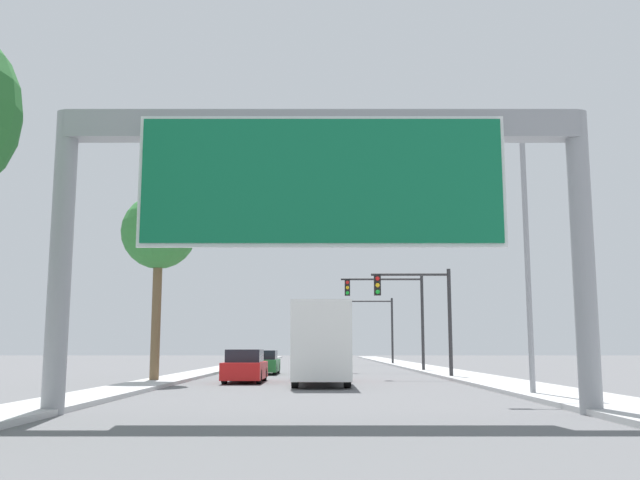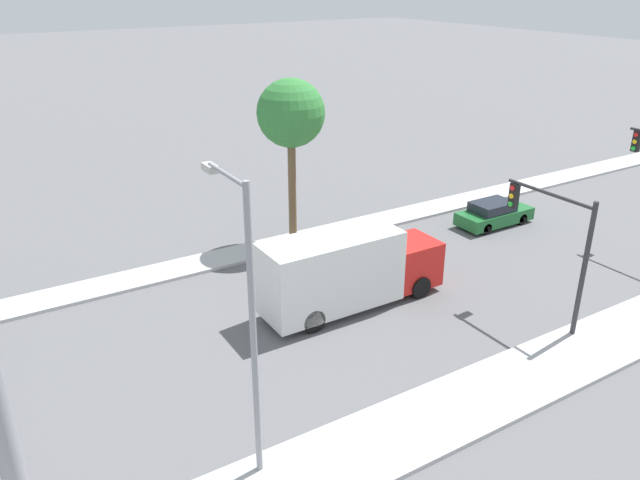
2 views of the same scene
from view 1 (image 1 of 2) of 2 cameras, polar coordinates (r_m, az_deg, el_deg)
The scene contains 11 objects.
sidewalk_right at distance 59.96m, azimuth 7.46°, elevation -9.98°, with size 3.00×120.00×0.15m.
median_strip_left at distance 59.88m, azimuth -7.14°, elevation -9.99°, with size 2.00×120.00×0.15m.
sign_gantry at distance 17.76m, azimuth 0.03°, elevation 4.53°, with size 13.45×0.73×7.50m.
car_near_left at distance 43.73m, azimuth -4.72°, elevation -9.77°, with size 1.86×4.56×1.42m.
car_far_left at distance 33.49m, azimuth -6.14°, elevation -10.06°, with size 1.74×4.75×1.51m.
truck_box_primary at distance 31.10m, azimuth -0.04°, elevation -8.33°, with size 2.36×8.35×3.43m.
traffic_light_near_intersection at distance 37.88m, azimuth 8.13°, elevation -5.08°, with size 4.20×0.32×5.71m.
traffic_light_mid_block at distance 47.78m, azimuth 5.96°, elevation -5.19°, with size 5.51×0.32×6.41m.
traffic_light_far_intersection at distance 67.68m, azimuth 4.37°, elevation -6.34°, with size 4.80×0.32×6.23m.
palm_tree_background at distance 33.94m, azimuth -12.89°, elevation 0.48°, with size 3.45×3.45×8.65m.
street_lamp_right at distance 24.67m, azimuth 15.36°, elevation 0.18°, with size 2.61×0.28×8.88m.
Camera 1 is at (-0.05, 0.57, 1.59)m, focal length 40.00 mm.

